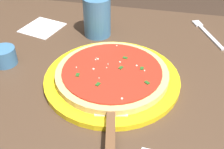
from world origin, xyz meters
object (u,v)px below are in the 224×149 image
at_px(pizza_server, 111,124).
at_px(cup_small_sauce, 4,56).
at_px(cup_tall_drink, 97,17).
at_px(napkin_loose_left, 42,28).
at_px(pizza, 112,73).
at_px(serving_plate, 112,79).
at_px(fork, 206,32).

distance_m(pizza_server, cup_small_sauce, 0.37).
relative_size(cup_tall_drink, cup_small_sauce, 1.92).
bearing_deg(napkin_loose_left, cup_small_sauce, 86.64).
bearing_deg(cup_small_sauce, pizza, 177.82).
relative_size(cup_tall_drink, napkin_loose_left, 1.02).
xyz_separation_m(serving_plate, cup_small_sauce, (0.29, -0.01, 0.02)).
bearing_deg(pizza_server, pizza, -78.11).
height_order(cup_small_sauce, fork, cup_small_sauce).
distance_m(pizza, cup_tall_drink, 0.24).
height_order(cup_tall_drink, cup_small_sauce, cup_tall_drink).
relative_size(pizza_server, napkin_loose_left, 1.91).
bearing_deg(fork, napkin_loose_left, 8.98).
bearing_deg(cup_tall_drink, pizza_server, 108.85).
distance_m(serving_plate, napkin_loose_left, 0.36).
distance_m(serving_plate, fork, 0.38).
height_order(pizza, fork, pizza).
xyz_separation_m(napkin_loose_left, fork, (-0.52, -0.08, 0.00)).
relative_size(serving_plate, pizza, 1.21).
distance_m(pizza, cup_small_sauce, 0.29).
relative_size(pizza, pizza_server, 1.22).
height_order(cup_small_sauce, napkin_loose_left, cup_small_sauce).
height_order(serving_plate, pizza, pizza).
bearing_deg(cup_tall_drink, fork, -166.02).
distance_m(serving_plate, cup_small_sauce, 0.29).
bearing_deg(pizza, serving_plate, -16.46).
bearing_deg(cup_small_sauce, napkin_loose_left, -93.36).
bearing_deg(pizza, cup_tall_drink, -66.48).
xyz_separation_m(pizza_server, cup_small_sauce, (0.33, -0.17, 0.00)).
xyz_separation_m(pizza, fork, (-0.24, -0.30, -0.02)).
height_order(pizza, pizza_server, pizza).
bearing_deg(fork, pizza, 51.99).
height_order(pizza_server, napkin_loose_left, pizza_server).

